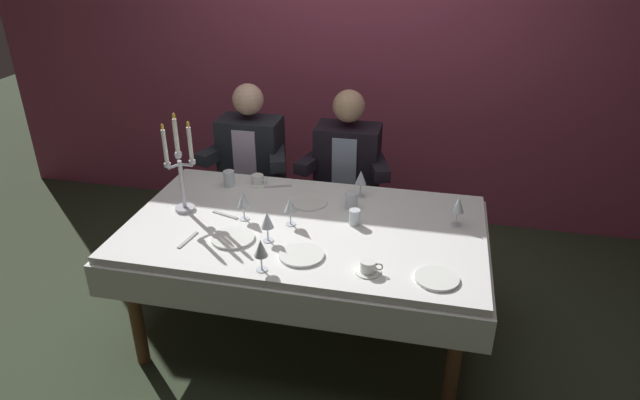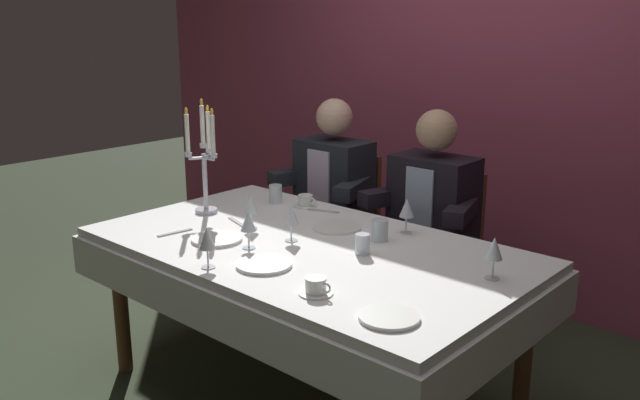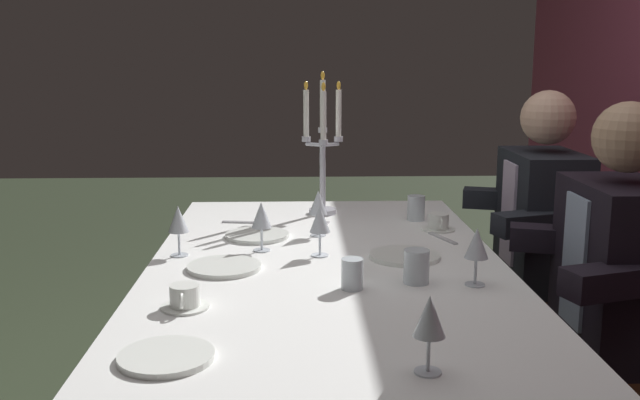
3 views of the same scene
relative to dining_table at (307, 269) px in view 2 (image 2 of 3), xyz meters
The scene contains 24 objects.
ground_plane 0.62m from the dining_table, ahead, with size 12.00×12.00×0.00m, color #2E3825.
back_wall 1.81m from the dining_table, 90.00° to the left, with size 6.00×0.12×2.70m, color #923A55.
dining_table is the anchor object (origin of this frame).
candelabra 0.79m from the dining_table, behind, with size 0.15×0.17×0.57m.
dinner_plate_0 0.42m from the dining_table, 144.24° to the right, with size 0.22×0.22×0.01m, color white.
dinner_plate_1 0.34m from the dining_table, 79.26° to the right, with size 0.22×0.22×0.01m, color white.
dinner_plate_2 0.28m from the dining_table, 99.49° to the left, with size 0.22×0.22×0.01m, color white.
dinner_plate_3 0.81m from the dining_table, 27.52° to the right, with size 0.20×0.20×0.01m, color white.
wine_glass_0 0.35m from the dining_table, 124.35° to the right, with size 0.07×0.07×0.16m.
wine_glass_1 0.41m from the dining_table, behind, with size 0.07×0.07×0.16m.
wine_glass_2 0.53m from the dining_table, 101.06° to the right, with size 0.07×0.07×0.16m.
wine_glass_3 0.52m from the dining_table, 59.55° to the left, with size 0.07×0.07×0.16m.
wine_glass_4 0.84m from the dining_table, 12.07° to the left, with size 0.07×0.07×0.16m.
wine_glass_5 0.25m from the dining_table, 165.11° to the right, with size 0.07×0.07×0.16m.
water_tumbler_0 0.70m from the dining_table, 146.97° to the left, with size 0.07×0.07×0.10m, color silver.
water_tumbler_1 0.31m from the dining_table, 12.49° to the left, with size 0.06×0.06×0.09m, color silver.
water_tumbler_2 0.36m from the dining_table, 48.98° to the left, with size 0.07×0.07×0.10m, color silver.
coffee_cup_0 0.61m from the dining_table, 133.64° to the left, with size 0.13×0.12×0.06m.
coffee_cup_1 0.57m from the dining_table, 43.62° to the right, with size 0.13×0.12×0.06m.
spoon_0 0.63m from the dining_table, 151.57° to the right, with size 0.17×0.02×0.01m, color #B7B7BC.
fork_1 0.51m from the dining_table, 123.46° to the left, with size 0.17×0.02×0.01m, color #B7B7BC.
spoon_2 0.47m from the dining_table, behind, with size 0.17×0.02×0.01m, color #B7B7BC.
seated_diner_0 1.08m from the dining_table, 124.32° to the left, with size 0.63×0.48×1.24m.
seated_diner_1 0.90m from the dining_table, 85.05° to the left, with size 0.63×0.48×1.24m.
Camera 2 is at (1.89, -2.02, 1.70)m, focal length 37.92 mm.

